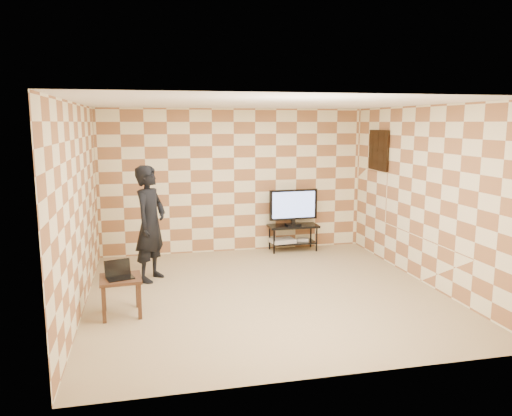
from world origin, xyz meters
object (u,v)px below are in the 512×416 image
(tv, at_px, (293,205))
(tv_stand, at_px, (293,232))
(person, at_px, (150,224))
(side_table, at_px, (121,284))

(tv, bearing_deg, tv_stand, 87.03)
(tv_stand, bearing_deg, person, -154.87)
(side_table, distance_m, person, 1.54)
(tv_stand, height_order, side_table, same)
(tv_stand, relative_size, side_table, 1.74)
(tv, xyz_separation_m, person, (-2.69, -1.26, 0.02))
(tv_stand, xyz_separation_m, side_table, (-3.09, -2.66, 0.05))
(person, bearing_deg, side_table, -165.77)
(tv_stand, bearing_deg, tv, -92.97)
(tv_stand, relative_size, tv, 1.01)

